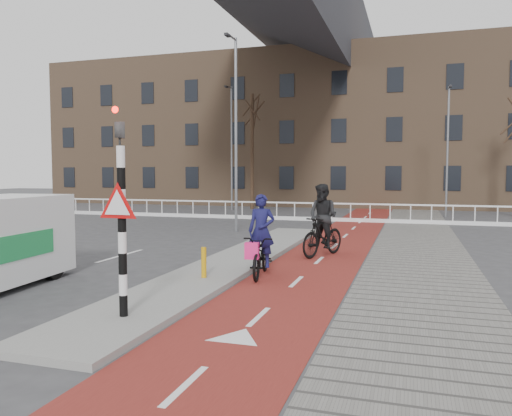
% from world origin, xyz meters
% --- Properties ---
extents(ground, '(120.00, 120.00, 0.00)m').
position_xyz_m(ground, '(0.00, 0.00, 0.00)').
color(ground, '#38383A').
rests_on(ground, ground).
extents(bike_lane, '(2.50, 60.00, 0.01)m').
position_xyz_m(bike_lane, '(1.50, 10.00, 0.01)').
color(bike_lane, maroon).
rests_on(bike_lane, ground).
extents(sidewalk, '(3.00, 60.00, 0.01)m').
position_xyz_m(sidewalk, '(4.30, 10.00, 0.01)').
color(sidewalk, slate).
rests_on(sidewalk, ground).
extents(curb_island, '(1.80, 16.00, 0.12)m').
position_xyz_m(curb_island, '(-0.70, 4.00, 0.06)').
color(curb_island, gray).
rests_on(curb_island, ground).
extents(traffic_signal, '(0.80, 0.80, 3.68)m').
position_xyz_m(traffic_signal, '(-0.60, -2.02, 1.99)').
color(traffic_signal, black).
rests_on(traffic_signal, curb_island).
extents(bollard, '(0.12, 0.12, 0.71)m').
position_xyz_m(bollard, '(-0.54, 1.30, 0.48)').
color(bollard, '#CE930B').
rests_on(bollard, curb_island).
extents(cyclist_near, '(0.93, 2.03, 2.03)m').
position_xyz_m(cyclist_near, '(0.55, 2.31, 0.69)').
color(cyclist_near, black).
rests_on(cyclist_near, bike_lane).
extents(cyclist_far, '(1.39, 2.16, 2.22)m').
position_xyz_m(cyclist_far, '(1.47, 5.75, 0.92)').
color(cyclist_far, black).
rests_on(cyclist_far, bike_lane).
extents(railing, '(28.00, 0.10, 0.99)m').
position_xyz_m(railing, '(-5.00, 17.00, 0.31)').
color(railing, silver).
rests_on(railing, ground).
extents(townhouse_row, '(46.00, 10.00, 15.90)m').
position_xyz_m(townhouse_row, '(-3.00, 32.00, 7.81)').
color(townhouse_row, '#7F6047').
rests_on(townhouse_row, ground).
extents(tree_mid, '(0.26, 0.26, 8.13)m').
position_xyz_m(tree_mid, '(-6.85, 24.58, 4.06)').
color(tree_mid, '#2E2014').
rests_on(tree_mid, ground).
extents(streetlight_near, '(0.12, 0.12, 8.28)m').
position_xyz_m(streetlight_near, '(-3.22, 11.04, 4.14)').
color(streetlight_near, slate).
rests_on(streetlight_near, ground).
extents(streetlight_left, '(0.12, 0.12, 8.44)m').
position_xyz_m(streetlight_left, '(-7.88, 23.17, 4.22)').
color(streetlight_left, slate).
rests_on(streetlight_left, ground).
extents(streetlight_right, '(0.12, 0.12, 7.51)m').
position_xyz_m(streetlight_right, '(5.96, 21.68, 3.75)').
color(streetlight_right, slate).
rests_on(streetlight_right, ground).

